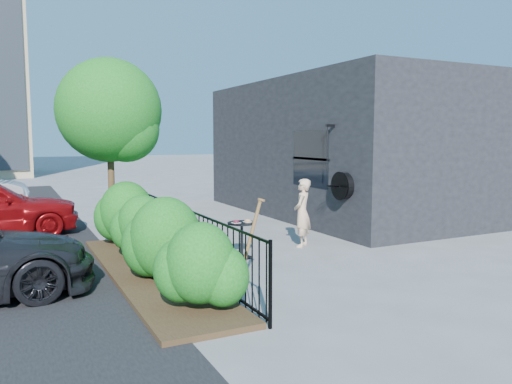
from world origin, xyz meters
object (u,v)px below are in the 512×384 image
patio_tree (113,117)px  cafe_table (242,233)px  woman (302,213)px  shovel (246,254)px

patio_tree → cafe_table: patio_tree is taller
patio_tree → woman: size_ratio=2.71×
patio_tree → cafe_table: 3.79m
woman → shovel: size_ratio=0.98×
patio_tree → shovel: 5.13m
shovel → cafe_table: bearing=66.8°
patio_tree → woman: bearing=-28.9°
woman → shovel: 3.66m
patio_tree → shovel: (0.98, -4.57, -2.11)m
patio_tree → cafe_table: bearing=-50.2°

